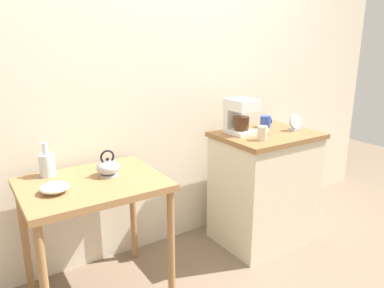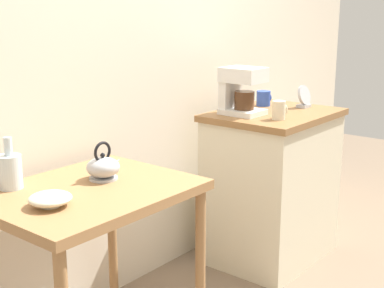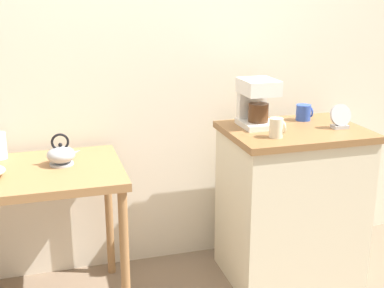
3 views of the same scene
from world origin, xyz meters
TOP-DOWN VIEW (x-y plane):
  - ground_plane at (0.00, 0.00)m, footprint 8.00×8.00m
  - back_wall at (0.10, 0.46)m, footprint 4.40×0.10m
  - wooden_table at (-0.73, 0.03)m, footprint 0.80×0.63m
  - kitchen_counter at (0.61, 0.00)m, footprint 0.74×0.57m
  - bowl_stoneware at (-0.95, -0.02)m, footprint 0.16×0.16m
  - teakettle at (-0.62, 0.07)m, footprint 0.17×0.14m
  - glass_carafe_vase at (-0.93, 0.27)m, footprint 0.09×0.09m
  - coffee_maker at (0.43, 0.12)m, footprint 0.18×0.22m
  - mug_small_cream at (0.44, -0.13)m, footprint 0.08×0.07m
  - mug_blue at (0.74, 0.15)m, footprint 0.09×0.08m
  - table_clock at (0.84, -0.06)m, footprint 0.12×0.06m

SIDE VIEW (x-z plane):
  - ground_plane at x=0.00m, z-range 0.00..0.00m
  - kitchen_counter at x=0.61m, z-range 0.00..0.89m
  - wooden_table at x=-0.73m, z-range 0.28..1.05m
  - bowl_stoneware at x=-0.95m, z-range 0.77..0.83m
  - teakettle at x=-0.62m, z-range 0.74..0.90m
  - glass_carafe_vase at x=-0.93m, z-range 0.74..0.95m
  - mug_blue at x=0.74m, z-range 0.88..0.97m
  - mug_small_cream at x=0.44m, z-range 0.88..0.98m
  - table_clock at x=0.84m, z-range 0.88..1.01m
  - coffee_maker at x=0.43m, z-range 0.89..1.15m
  - back_wall at x=0.10m, z-range 0.00..2.80m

